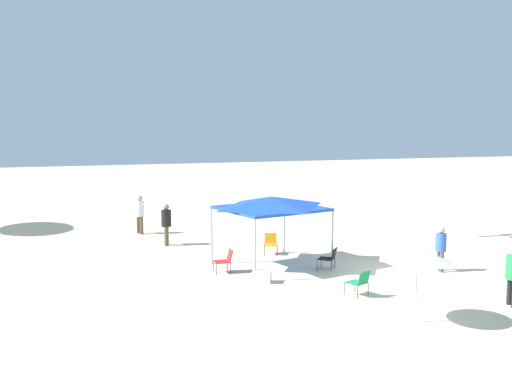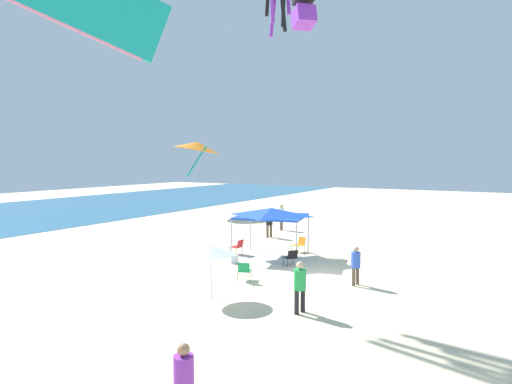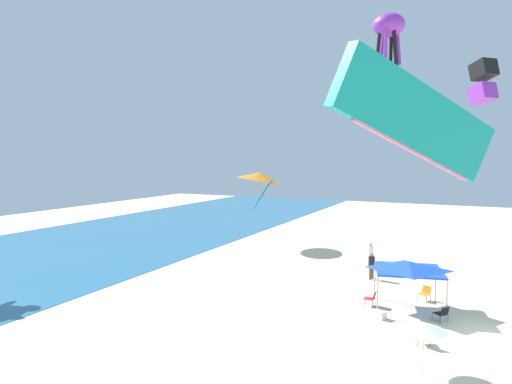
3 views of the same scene
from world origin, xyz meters
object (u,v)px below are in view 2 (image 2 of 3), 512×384
(beach_umbrella, at_px, (211,250))
(kite_box_black, at_px, (304,5))
(folding_chair_facing_ocean, at_px, (300,243))
(cooler_box, at_px, (232,258))
(folding_chair_left_of_tent, at_px, (244,270))
(person_kite_handler, at_px, (356,262))
(person_near_umbrella, at_px, (269,221))
(person_beachcomber, at_px, (184,378))
(kite_delta_orange, at_px, (197,146))
(folding_chair_right_of_tent, at_px, (291,257))
(folding_chair_near_cooler, at_px, (238,246))
(person_by_tent, at_px, (281,215))
(canopy_tent, at_px, (271,213))
(person_watching_sky, at_px, (300,283))

(beach_umbrella, xyz_separation_m, kite_box_black, (4.13, -1.78, 9.64))
(folding_chair_facing_ocean, xyz_separation_m, cooler_box, (-4.01, 1.85, -0.27))
(folding_chair_left_of_tent, height_order, cooler_box, folding_chair_left_of_tent)
(folding_chair_left_of_tent, relative_size, person_kite_handler, 0.51)
(folding_chair_left_of_tent, xyz_separation_m, cooler_box, (2.47, 2.28, -0.27))
(person_near_umbrella, bearing_deg, person_beachcomber, -139.65)
(beach_umbrella, bearing_deg, folding_chair_left_of_tent, 4.40)
(folding_chair_left_of_tent, xyz_separation_m, folding_chair_facing_ocean, (6.48, 0.43, 0.00))
(cooler_box, height_order, kite_box_black, kite_box_black)
(kite_delta_orange, bearing_deg, kite_box_black, -167.47)
(cooler_box, bearing_deg, folding_chair_right_of_tent, -74.54)
(folding_chair_near_cooler, distance_m, folding_chair_facing_ocean, 3.49)
(folding_chair_left_of_tent, bearing_deg, person_by_tent, -91.71)
(person_near_umbrella, bearing_deg, person_by_tent, 28.62)
(canopy_tent, height_order, person_by_tent, canopy_tent)
(folding_chair_facing_ocean, xyz_separation_m, person_beachcomber, (-15.61, -4.80, 0.49))
(folding_chair_near_cooler, distance_m, kite_box_black, 12.39)
(folding_chair_near_cooler, distance_m, folding_chair_right_of_tent, 3.77)
(folding_chair_facing_ocean, height_order, person_watching_sky, person_watching_sky)
(kite_box_black, bearing_deg, person_by_tent, -104.55)
(person_kite_handler, xyz_separation_m, person_by_tent, (10.95, 9.04, 0.15))
(cooler_box, relative_size, kite_box_black, 0.39)
(person_near_umbrella, relative_size, kite_delta_orange, 0.30)
(folding_chair_facing_ocean, height_order, person_near_umbrella, person_near_umbrella)
(beach_umbrella, bearing_deg, person_watching_sky, -85.33)
(folding_chair_left_of_tent, height_order, folding_chair_facing_ocean, same)
(folding_chair_facing_ocean, relative_size, person_kite_handler, 0.51)
(folding_chair_left_of_tent, height_order, kite_delta_orange, kite_delta_orange)
(canopy_tent, bearing_deg, beach_umbrella, -169.19)
(canopy_tent, relative_size, kite_box_black, 2.13)
(person_by_tent, bearing_deg, person_beachcomber, -176.97)
(beach_umbrella, distance_m, person_beachcomber, 7.76)
(person_by_tent, relative_size, person_near_umbrella, 1.03)
(kite_delta_orange, distance_m, kite_box_black, 24.43)
(person_near_umbrella, bearing_deg, person_kite_handler, -117.21)
(canopy_tent, xyz_separation_m, person_by_tent, (8.18, 3.62, -1.25))
(folding_chair_near_cooler, distance_m, folding_chair_left_of_tent, 5.16)
(canopy_tent, bearing_deg, kite_delta_orange, 49.60)
(folding_chair_facing_ocean, distance_m, cooler_box, 4.43)
(folding_chair_near_cooler, distance_m, person_near_umbrella, 5.57)
(folding_chair_facing_ocean, distance_m, person_beachcomber, 16.34)
(person_beachcomber, bearing_deg, person_kite_handler, -157.93)
(person_near_umbrella, distance_m, kite_delta_orange, 15.12)
(folding_chair_right_of_tent, height_order, kite_delta_orange, kite_delta_orange)
(cooler_box, bearing_deg, folding_chair_facing_ocean, -24.74)
(canopy_tent, distance_m, person_watching_sky, 8.52)
(cooler_box, xyz_separation_m, person_near_umbrella, (7.14, 1.81, 0.86))
(folding_chair_near_cooler, xyz_separation_m, person_beachcomber, (-13.31, -7.42, 0.49))
(person_near_umbrella, bearing_deg, canopy_tent, -134.03)
(canopy_tent, relative_size, beach_umbrella, 2.00)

